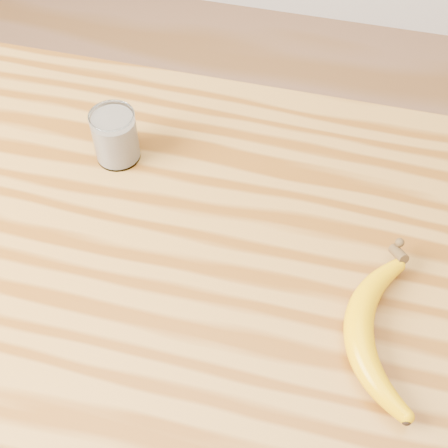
# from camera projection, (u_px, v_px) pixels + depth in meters

# --- Properties ---
(table) EXTENTS (1.20, 0.80, 0.90)m
(table) POSITION_uv_depth(u_px,v_px,m) (225.00, 314.00, 0.98)
(table) COLOR olive
(table) RESTS_ON ground
(smoothie_glass) EXTENTS (0.07, 0.07, 0.09)m
(smoothie_glass) POSITION_uv_depth(u_px,v_px,m) (115.00, 137.00, 0.98)
(smoothie_glass) COLOR white
(smoothie_glass) RESTS_ON table
(banana) EXTENTS (0.15, 0.33, 0.04)m
(banana) POSITION_uv_depth(u_px,v_px,m) (358.00, 330.00, 0.80)
(banana) COLOR #E5A500
(banana) RESTS_ON table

